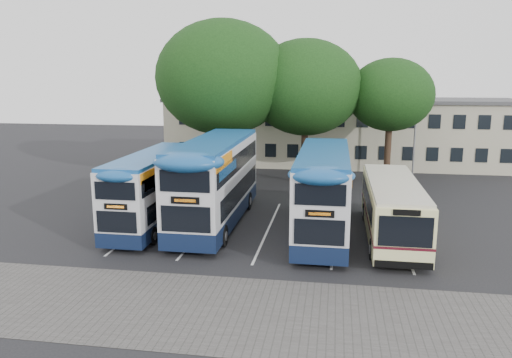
{
  "coord_description": "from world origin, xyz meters",
  "views": [
    {
      "loc": [
        -0.25,
        -21.18,
        8.28
      ],
      "look_at": [
        -4.45,
        5.0,
        2.79
      ],
      "focal_mm": 35.0,
      "sensor_mm": 36.0,
      "label": 1
    }
  ],
  "objects_px": {
    "tree_right": "(391,95)",
    "bus_dd_left": "(154,186)",
    "bus_dd_mid": "(216,178)",
    "bus_dd_right": "(323,189)",
    "bus_single": "(392,205)",
    "lamp_post": "(416,117)",
    "tree_mid": "(306,87)",
    "tree_left": "(223,78)"
  },
  "relations": [
    {
      "from": "lamp_post",
      "to": "bus_dd_mid",
      "type": "xyz_separation_m",
      "value": [
        -12.83,
        -14.39,
        -2.42
      ]
    },
    {
      "from": "lamp_post",
      "to": "tree_right",
      "type": "height_order",
      "value": "tree_right"
    },
    {
      "from": "tree_right",
      "to": "bus_dd_mid",
      "type": "relative_size",
      "value": 0.83
    },
    {
      "from": "tree_left",
      "to": "lamp_post",
      "type": "bearing_deg",
      "value": 14.87
    },
    {
      "from": "lamp_post",
      "to": "bus_dd_right",
      "type": "bearing_deg",
      "value": -113.9
    },
    {
      "from": "bus_dd_mid",
      "to": "bus_single",
      "type": "xyz_separation_m",
      "value": [
        9.59,
        -1.01,
        -0.95
      ]
    },
    {
      "from": "lamp_post",
      "to": "tree_left",
      "type": "distance_m",
      "value": 15.55
    },
    {
      "from": "tree_left",
      "to": "tree_right",
      "type": "relative_size",
      "value": 1.29
    },
    {
      "from": "tree_mid",
      "to": "bus_dd_mid",
      "type": "relative_size",
      "value": 0.95
    },
    {
      "from": "tree_mid",
      "to": "bus_single",
      "type": "distance_m",
      "value": 14.93
    },
    {
      "from": "lamp_post",
      "to": "tree_right",
      "type": "relative_size",
      "value": 0.94
    },
    {
      "from": "bus_dd_mid",
      "to": "bus_dd_right",
      "type": "xyz_separation_m",
      "value": [
        6.03,
        -0.96,
        -0.19
      ]
    },
    {
      "from": "bus_dd_left",
      "to": "tree_mid",
      "type": "bearing_deg",
      "value": 58.96
    },
    {
      "from": "tree_mid",
      "to": "bus_dd_mid",
      "type": "height_order",
      "value": "tree_mid"
    },
    {
      "from": "bus_dd_right",
      "to": "bus_single",
      "type": "bearing_deg",
      "value": -0.82
    },
    {
      "from": "tree_mid",
      "to": "bus_dd_left",
      "type": "bearing_deg",
      "value": -121.04
    },
    {
      "from": "lamp_post",
      "to": "tree_left",
      "type": "bearing_deg",
      "value": -165.13
    },
    {
      "from": "tree_right",
      "to": "bus_single",
      "type": "bearing_deg",
      "value": -94.22
    },
    {
      "from": "tree_mid",
      "to": "bus_dd_right",
      "type": "distance_m",
      "value": 13.71
    },
    {
      "from": "bus_dd_left",
      "to": "bus_dd_right",
      "type": "distance_m",
      "value": 9.38
    },
    {
      "from": "bus_dd_left",
      "to": "lamp_post",
      "type": "bearing_deg",
      "value": 43.33
    },
    {
      "from": "tree_mid",
      "to": "tree_right",
      "type": "bearing_deg",
      "value": 5.41
    },
    {
      "from": "tree_left",
      "to": "bus_dd_mid",
      "type": "height_order",
      "value": "tree_left"
    },
    {
      "from": "lamp_post",
      "to": "bus_dd_mid",
      "type": "height_order",
      "value": "lamp_post"
    },
    {
      "from": "tree_right",
      "to": "bus_dd_left",
      "type": "xyz_separation_m",
      "value": [
        -13.92,
        -13.17,
        -4.62
      ]
    },
    {
      "from": "lamp_post",
      "to": "tree_left",
      "type": "height_order",
      "value": "tree_left"
    },
    {
      "from": "tree_right",
      "to": "bus_single",
      "type": "xyz_separation_m",
      "value": [
        -0.98,
        -13.31,
        -5.16
      ]
    },
    {
      "from": "tree_mid",
      "to": "bus_dd_right",
      "type": "bearing_deg",
      "value": -81.86
    },
    {
      "from": "lamp_post",
      "to": "bus_single",
      "type": "relative_size",
      "value": 0.89
    },
    {
      "from": "tree_left",
      "to": "bus_dd_right",
      "type": "xyz_separation_m",
      "value": [
        7.93,
        -11.44,
        -5.68
      ]
    },
    {
      "from": "tree_right",
      "to": "bus_dd_mid",
      "type": "xyz_separation_m",
      "value": [
        -10.57,
        -12.29,
        -4.21
      ]
    },
    {
      "from": "bus_dd_mid",
      "to": "bus_dd_right",
      "type": "relative_size",
      "value": 1.08
    },
    {
      "from": "tree_left",
      "to": "tree_right",
      "type": "height_order",
      "value": "tree_left"
    },
    {
      "from": "bus_dd_mid",
      "to": "tree_mid",
      "type": "bearing_deg",
      "value": 70.16
    },
    {
      "from": "tree_mid",
      "to": "tree_right",
      "type": "height_order",
      "value": "tree_mid"
    },
    {
      "from": "tree_mid",
      "to": "lamp_post",
      "type": "bearing_deg",
      "value": 17.38
    },
    {
      "from": "tree_right",
      "to": "tree_left",
      "type": "bearing_deg",
      "value": -171.71
    },
    {
      "from": "tree_mid",
      "to": "bus_single",
      "type": "height_order",
      "value": "tree_mid"
    },
    {
      "from": "tree_mid",
      "to": "bus_single",
      "type": "xyz_separation_m",
      "value": [
        5.37,
        -12.7,
        -5.71
      ]
    },
    {
      "from": "bus_dd_mid",
      "to": "tree_left",
      "type": "bearing_deg",
      "value": 100.29
    },
    {
      "from": "tree_mid",
      "to": "bus_dd_left",
      "type": "height_order",
      "value": "tree_mid"
    },
    {
      "from": "tree_left",
      "to": "bus_dd_left",
      "type": "relative_size",
      "value": 1.27
    }
  ]
}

